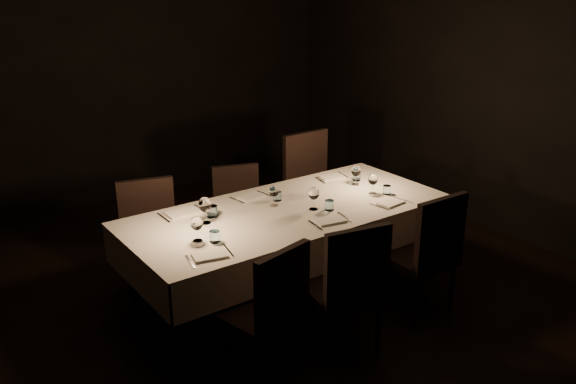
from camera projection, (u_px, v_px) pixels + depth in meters
room at (288, 114)px, 4.41m from camera, size 5.01×6.01×3.01m
dining_table at (288, 218)px, 4.69m from camera, size 2.52×1.12×0.76m
chair_near_left at (270, 307)px, 3.78m from camera, size 0.53×0.53×0.93m
place_setting_near_left at (205, 236)px, 4.01m from camera, size 0.34×0.40×0.18m
chair_near_center at (347, 283)px, 4.02m from camera, size 0.54×0.54×0.97m
place_setting_near_center at (322, 204)px, 4.56m from camera, size 0.34×0.40×0.18m
chair_near_right at (426, 250)px, 4.49m from camera, size 0.48×0.48×0.98m
place_setting_near_right at (382, 189)px, 4.90m from camera, size 0.31×0.39×0.17m
chair_far_left at (150, 233)px, 4.85m from camera, size 0.54×0.54×0.93m
place_setting_far_left at (200, 209)px, 4.45m from camera, size 0.36×0.42×0.20m
chair_far_center at (239, 209)px, 5.41m from camera, size 0.52×0.52×0.87m
place_setting_far_center at (268, 194)px, 4.78m from camera, size 0.32×0.40×0.17m
chair_far_right at (314, 184)px, 5.77m from camera, size 0.52×0.52×1.06m
place_setting_far_right at (349, 174)px, 5.24m from camera, size 0.33×0.40×0.17m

